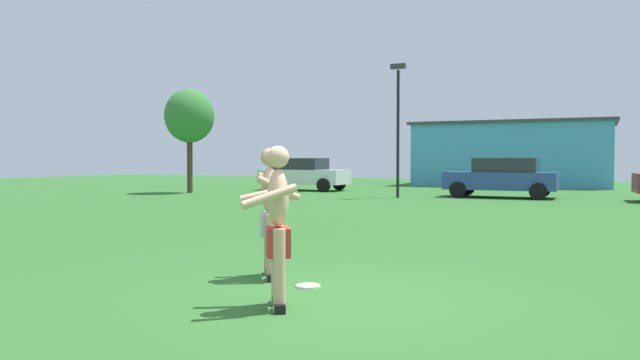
% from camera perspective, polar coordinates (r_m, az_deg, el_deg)
% --- Properties ---
extents(ground_plane, '(80.00, 80.00, 0.00)m').
position_cam_1_polar(ground_plane, '(6.80, 0.92, -11.18)').
color(ground_plane, '#2D6628').
extents(player_near, '(0.76, 0.71, 1.69)m').
position_cam_1_polar(player_near, '(7.97, -4.67, -2.79)').
color(player_near, black).
rests_on(player_near, ground_plane).
extents(player_in_red, '(0.75, 0.80, 1.69)m').
position_cam_1_polar(player_in_red, '(6.34, -4.01, -4.01)').
color(player_in_red, black).
rests_on(player_in_red, ground_plane).
extents(frisbee, '(0.30, 0.30, 0.03)m').
position_cam_1_polar(frisbee, '(7.47, -1.12, -9.88)').
color(frisbee, white).
rests_on(frisbee, ground_plane).
extents(car_white_near_post, '(4.34, 2.11, 1.58)m').
position_cam_1_polar(car_white_near_post, '(29.90, -1.61, 0.61)').
color(car_white_near_post, white).
rests_on(car_white_near_post, ground_plane).
extents(car_blue_mid_lot, '(4.30, 2.02, 1.58)m').
position_cam_1_polar(car_blue_mid_lot, '(25.34, 16.64, 0.28)').
color(car_blue_mid_lot, '#2D478C').
rests_on(car_blue_mid_lot, ground_plane).
extents(lamp_post, '(0.60, 0.24, 5.31)m').
position_cam_1_polar(lamp_post, '(24.50, 7.31, 6.05)').
color(lamp_post, black).
rests_on(lamp_post, ground_plane).
extents(outbuilding_behind_lot, '(10.87, 6.50, 3.64)m').
position_cam_1_polar(outbuilding_behind_lot, '(37.04, 17.64, 2.33)').
color(outbuilding_behind_lot, '#4C9ED1').
rests_on(outbuilding_behind_lot, ground_plane).
extents(tree_right_field, '(2.25, 2.25, 4.72)m').
position_cam_1_polar(tree_right_field, '(28.40, -12.11, 5.83)').
color(tree_right_field, '#4C3823').
rests_on(tree_right_field, ground_plane).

